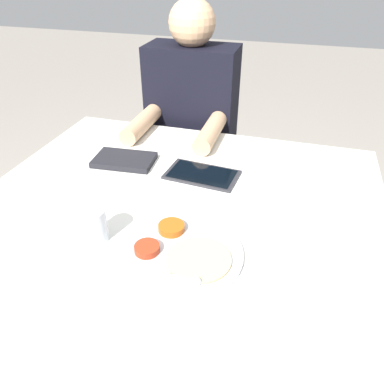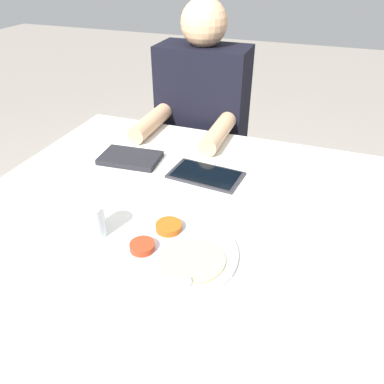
% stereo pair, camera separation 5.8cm
% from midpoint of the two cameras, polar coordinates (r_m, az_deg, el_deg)
% --- Properties ---
extents(ground_plane, '(12.00, 12.00, 0.00)m').
position_cam_midpoint_polar(ground_plane, '(1.68, -2.34, -22.32)').
color(ground_plane, gray).
extents(dining_table, '(1.21, 0.97, 0.75)m').
position_cam_midpoint_polar(dining_table, '(1.39, -2.70, -13.58)').
color(dining_table, silver).
rests_on(dining_table, ground_plane).
extents(thali_tray, '(0.32, 0.32, 0.03)m').
position_cam_midpoint_polar(thali_tray, '(0.94, -3.83, -9.13)').
color(thali_tray, '#B7BABF').
rests_on(thali_tray, dining_table).
extents(red_notebook, '(0.22, 0.15, 0.02)m').
position_cam_midpoint_polar(red_notebook, '(1.35, -11.48, 4.73)').
color(red_notebook, silver).
rests_on(red_notebook, dining_table).
extents(tablet_device, '(0.25, 0.16, 0.01)m').
position_cam_midpoint_polar(tablet_device, '(1.24, 0.20, 2.65)').
color(tablet_device, '#28282D').
rests_on(tablet_device, dining_table).
extents(person_diner, '(0.39, 0.49, 1.23)m').
position_cam_midpoint_polar(person_diner, '(1.79, -0.99, 6.57)').
color(person_diner, black).
rests_on(person_diner, ground_plane).
extents(drinking_glass, '(0.06, 0.06, 0.09)m').
position_cam_midpoint_polar(drinking_glass, '(0.99, -16.25, -4.87)').
color(drinking_glass, silver).
rests_on(drinking_glass, dining_table).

